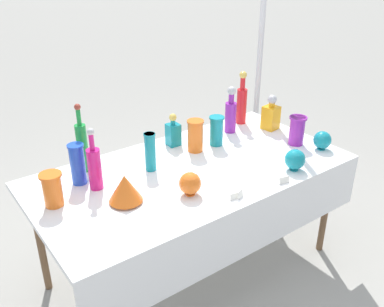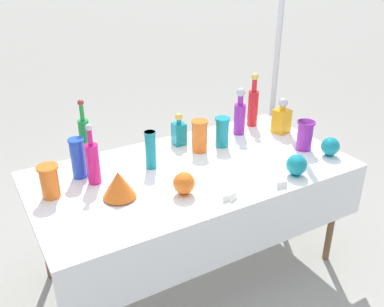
{
  "view_description": "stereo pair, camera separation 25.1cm",
  "coord_description": "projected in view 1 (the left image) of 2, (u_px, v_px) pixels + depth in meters",
  "views": [
    {
      "loc": [
        -1.33,
        -1.81,
        1.98
      ],
      "look_at": [
        0.0,
        0.0,
        0.86
      ],
      "focal_mm": 40.0,
      "sensor_mm": 36.0,
      "label": 1
    },
    {
      "loc": [
        -1.12,
        -1.95,
        1.98
      ],
      "look_at": [
        0.0,
        0.0,
        0.86
      ],
      "focal_mm": 40.0,
      "sensor_mm": 36.0,
      "label": 2
    }
  ],
  "objects": [
    {
      "name": "canopy_pole",
      "position": [
        258.0,
        82.0,
        3.5
      ],
      "size": [
        0.18,
        0.18,
        2.41
      ],
      "color": "silver",
      "rests_on": "ground"
    },
    {
      "name": "round_bowl_2",
      "position": [
        295.0,
        159.0,
        2.51
      ],
      "size": [
        0.12,
        0.12,
        0.13
      ],
      "color": "teal",
      "rests_on": "display_table"
    },
    {
      "name": "slender_vase_4",
      "position": [
        216.0,
        130.0,
        2.81
      ],
      "size": [
        0.1,
        0.1,
        0.2
      ],
      "color": "teal",
      "rests_on": "display_table"
    },
    {
      "name": "price_tag_right",
      "position": [
        240.0,
        194.0,
        2.26
      ],
      "size": [
        0.05,
        0.03,
        0.04
      ],
      "primitive_type": "cube",
      "rotation": [
        -0.21,
        0.0,
        0.3
      ],
      "color": "white",
      "rests_on": "display_table"
    },
    {
      "name": "ground_plane",
      "position": [
        192.0,
        267.0,
        2.9
      ],
      "size": [
        40.0,
        40.0,
        0.0
      ],
      "primitive_type": "plane",
      "color": "gray"
    },
    {
      "name": "round_bowl_1",
      "position": [
        190.0,
        183.0,
        2.27
      ],
      "size": [
        0.12,
        0.12,
        0.13
      ],
      "color": "orange",
      "rests_on": "display_table"
    },
    {
      "name": "tall_bottle_0",
      "position": [
        231.0,
        113.0,
        2.99
      ],
      "size": [
        0.08,
        0.08,
        0.33
      ],
      "color": "purple",
      "rests_on": "display_table"
    },
    {
      "name": "price_tag_left",
      "position": [
        234.0,
        196.0,
        2.25
      ],
      "size": [
        0.05,
        0.02,
        0.03
      ],
      "primitive_type": "cube",
      "rotation": [
        -0.21,
        0.0,
        -0.13
      ],
      "color": "white",
      "rests_on": "display_table"
    },
    {
      "name": "slender_vase_3",
      "position": [
        52.0,
        188.0,
        2.16
      ],
      "size": [
        0.12,
        0.12,
        0.18
      ],
      "color": "orange",
      "rests_on": "display_table"
    },
    {
      "name": "tall_bottle_3",
      "position": [
        242.0,
        102.0,
        3.13
      ],
      "size": [
        0.07,
        0.07,
        0.39
      ],
      "color": "red",
      "rests_on": "display_table"
    },
    {
      "name": "tall_bottle_2",
      "position": [
        82.0,
        145.0,
        2.46
      ],
      "size": [
        0.06,
        0.06,
        0.42
      ],
      "color": "#198C38",
      "rests_on": "display_table"
    },
    {
      "name": "slender_vase_5",
      "position": [
        77.0,
        163.0,
        2.35
      ],
      "size": [
        0.09,
        0.09,
        0.24
      ],
      "color": "blue",
      "rests_on": "display_table"
    },
    {
      "name": "slender_vase_0",
      "position": [
        297.0,
        130.0,
        2.82
      ],
      "size": [
        0.12,
        0.12,
        0.19
      ],
      "color": "purple",
      "rests_on": "display_table"
    },
    {
      "name": "price_tag_center",
      "position": [
        284.0,
        180.0,
        2.4
      ],
      "size": [
        0.07,
        0.03,
        0.04
      ],
      "primitive_type": "cube",
      "rotation": [
        -0.21,
        0.0,
        -0.24
      ],
      "color": "white",
      "rests_on": "display_table"
    },
    {
      "name": "slender_vase_2",
      "position": [
        195.0,
        135.0,
        2.73
      ],
      "size": [
        0.11,
        0.11,
        0.21
      ],
      "color": "orange",
      "rests_on": "display_table"
    },
    {
      "name": "slender_vase_1",
      "position": [
        150.0,
        151.0,
        2.49
      ],
      "size": [
        0.07,
        0.07,
        0.23
      ],
      "color": "teal",
      "rests_on": "display_table"
    },
    {
      "name": "display_table",
      "position": [
        196.0,
        180.0,
        2.56
      ],
      "size": [
        1.9,
        0.98,
        0.76
      ],
      "color": "white",
      "rests_on": "ground"
    },
    {
      "name": "tall_bottle_1",
      "position": [
        94.0,
        166.0,
        2.3
      ],
      "size": [
        0.07,
        0.07,
        0.36
      ],
      "color": "#C61972",
      "rests_on": "display_table"
    },
    {
      "name": "square_decanter_1",
      "position": [
        271.0,
        115.0,
        3.05
      ],
      "size": [
        0.11,
        0.11,
        0.26
      ],
      "color": "orange",
      "rests_on": "display_table"
    },
    {
      "name": "round_bowl_0",
      "position": [
        322.0,
        140.0,
        2.77
      ],
      "size": [
        0.12,
        0.12,
        0.12
      ],
      "color": "teal",
      "rests_on": "display_table"
    },
    {
      "name": "square_decanter_0",
      "position": [
        173.0,
        132.0,
        2.81
      ],
      "size": [
        0.08,
        0.08,
        0.22
      ],
      "color": "teal",
      "rests_on": "display_table"
    },
    {
      "name": "fluted_vase_0",
      "position": [
        125.0,
        188.0,
        2.19
      ],
      "size": [
        0.18,
        0.18,
        0.16
      ],
      "color": "orange",
      "rests_on": "display_table"
    }
  ]
}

